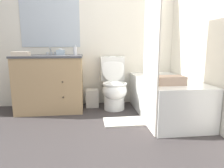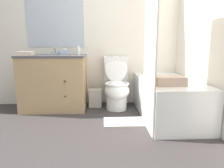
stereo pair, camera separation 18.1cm
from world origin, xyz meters
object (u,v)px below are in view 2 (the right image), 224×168
bath_towel_folded (170,81)px  bath_mat (125,122)px  toilet (117,86)px  wastebasket (95,98)px  sink_faucet (56,52)px  soap_dispenser (78,51)px  hand_towel_folded (26,54)px  tissue_box (65,52)px  vanity_cabinet (54,82)px  bathtub (167,98)px

bath_towel_folded → bath_mat: size_ratio=0.62×
toilet → wastebasket: bearing=160.2°
bath_towel_folded → toilet: bearing=125.6°
sink_faucet → soap_dispenser: size_ratio=0.94×
hand_towel_folded → wastebasket: bearing=14.5°
wastebasket → tissue_box: (-0.48, 0.07, 0.74)m
sink_faucet → bath_mat: 1.59m
tissue_box → soap_dispenser: soap_dispenser is taller
vanity_cabinet → sink_faucet: size_ratio=6.92×
vanity_cabinet → tissue_box: (0.15, 0.16, 0.46)m
bath_towel_folded → vanity_cabinet: bearing=151.5°
vanity_cabinet → bath_towel_folded: vanity_cabinet is taller
bath_towel_folded → bath_mat: bearing=159.6°
toilet → tissue_box: bearing=166.6°
hand_towel_folded → bath_towel_folded: hand_towel_folded is taller
sink_faucet → tissue_box: bearing=-9.7°
vanity_cabinet → toilet: bearing=-2.2°
tissue_box → hand_towel_folded: bearing=-146.8°
wastebasket → hand_towel_folded: size_ratio=1.35×
vanity_cabinet → soap_dispenser: (0.39, 0.01, 0.48)m
bathtub → bath_towel_folded: bearing=-105.7°
tissue_box → soap_dispenser: bearing=-32.7°
soap_dispenser → bath_towel_folded: (1.16, -0.85, -0.33)m
sink_faucet → bathtub: sink_faucet is taller
toilet → tissue_box: (-0.82, 0.20, 0.53)m
wastebasket → vanity_cabinet: bearing=-172.3°
hand_towel_folded → bath_mat: bearing=-19.2°
sink_faucet → vanity_cabinet: bearing=-90.0°
wastebasket → bath_mat: size_ratio=0.54×
hand_towel_folded → bath_mat: 1.70m
toilet → wastebasket: 0.42m
sink_faucet → tissue_box: 0.16m
bathtub → bath_towel_folded: 0.52m
tissue_box → hand_towel_folded: size_ratio=0.58×
soap_dispenser → bath_mat: bearing=-45.3°
vanity_cabinet → soap_dispenser: size_ratio=6.53×
vanity_cabinet → wastebasket: vanity_cabinet is taller
bathtub → hand_towel_folded: bearing=172.4°
bathtub → hand_towel_folded: 2.11m
vanity_cabinet → wastebasket: (0.63, 0.09, -0.29)m
vanity_cabinet → toilet: (0.97, -0.04, -0.07)m
hand_towel_folded → tissue_box: bearing=33.2°
bath_mat → bath_towel_folded: bearing=-20.4°
wastebasket → soap_dispenser: 0.81m
soap_dispenser → hand_towel_folded: size_ratio=0.70×
sink_faucet → bathtub: 1.88m
vanity_cabinet → bathtub: (1.66, -0.44, -0.16)m
bathtub → wastebasket: bearing=153.1°
vanity_cabinet → wastebasket: 0.70m
bath_mat → vanity_cabinet: bearing=147.9°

